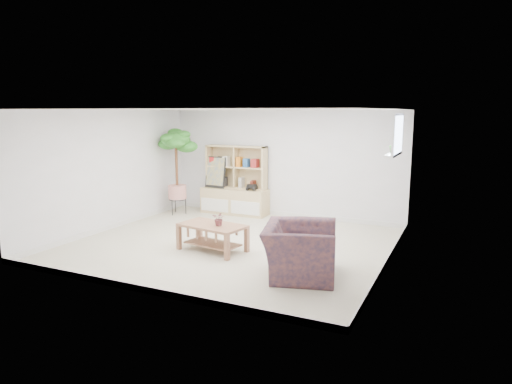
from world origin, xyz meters
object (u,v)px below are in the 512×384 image
at_px(coffee_table, 213,238).
at_px(floor_tree, 177,172).
at_px(storage_unit, 235,180).
at_px(armchair, 300,247).

relative_size(coffee_table, floor_tree, 0.57).
xyz_separation_m(storage_unit, armchair, (2.76, -3.23, -0.36)).
bearing_deg(coffee_table, floor_tree, 145.27).
height_order(storage_unit, coffee_table, storage_unit).
bearing_deg(armchair, floor_tree, 41.02).
height_order(storage_unit, floor_tree, floor_tree).
xyz_separation_m(storage_unit, coffee_table, (1.00, -2.73, -0.56)).
bearing_deg(floor_tree, coffee_table, -44.31).
distance_m(coffee_table, floor_tree, 3.16).
relative_size(floor_tree, armchair, 1.71).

